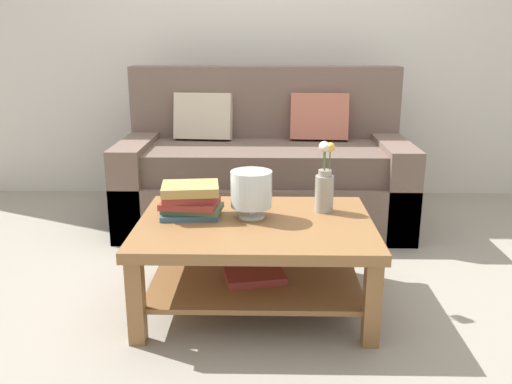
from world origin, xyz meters
TOP-DOWN VIEW (x-y plane):
  - ground_plane at (0.00, 0.00)m, footprint 10.00×10.00m
  - back_wall at (0.00, 1.65)m, footprint 6.40×0.12m
  - couch at (-0.06, 0.87)m, footprint 1.92×0.90m
  - coffee_table at (-0.10, -0.40)m, footprint 1.10×0.82m
  - book_stack_main at (-0.41, -0.32)m, footprint 0.30×0.24m
  - glass_hurricane_vase at (-0.12, -0.33)m, footprint 0.20×0.20m
  - flower_pitcher at (0.24, -0.23)m, footprint 0.09×0.09m

SIDE VIEW (x-z plane):
  - ground_plane at x=0.00m, z-range 0.00..0.00m
  - coffee_table at x=-0.10m, z-range 0.10..0.53m
  - couch at x=-0.06m, z-range -0.17..0.89m
  - book_stack_main at x=-0.41m, z-range 0.43..0.59m
  - flower_pitcher at x=0.24m, z-range 0.39..0.74m
  - glass_hurricane_vase at x=-0.12m, z-range 0.45..0.68m
  - back_wall at x=0.00m, z-range 0.00..2.70m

